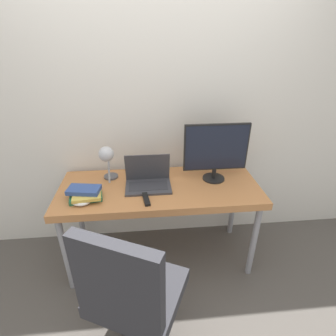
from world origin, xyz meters
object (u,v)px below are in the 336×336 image
(office_chair, at_px, (131,292))
(book_stack, at_px, (86,194))
(laptop, at_px, (148,180))
(monitor, at_px, (216,150))
(desk_lamp, at_px, (107,157))
(game_controller, at_px, (82,201))

(office_chair, xyz_separation_m, book_stack, (-0.34, 0.70, 0.22))
(laptop, distance_m, monitor, 0.60)
(office_chair, distance_m, book_stack, 0.81)
(monitor, bearing_deg, book_stack, -168.73)
(desk_lamp, bearing_deg, book_stack, -126.47)
(desk_lamp, distance_m, game_controller, 0.39)
(office_chair, bearing_deg, desk_lamp, 101.61)
(laptop, xyz_separation_m, desk_lamp, (-0.32, 0.07, 0.19))
(laptop, distance_m, office_chair, 0.89)
(desk_lamp, xyz_separation_m, office_chair, (0.19, -0.91, -0.42))
(book_stack, bearing_deg, monitor, 11.27)
(book_stack, bearing_deg, laptop, 16.98)
(game_controller, bearing_deg, laptop, 23.05)
(laptop, xyz_separation_m, monitor, (0.56, 0.06, 0.22))
(laptop, relative_size, game_controller, 2.66)
(monitor, distance_m, desk_lamp, 0.88)
(desk_lamp, bearing_deg, game_controller, -122.56)
(office_chair, relative_size, game_controller, 7.76)
(monitor, distance_m, office_chair, 1.22)
(monitor, height_order, book_stack, monitor)
(desk_lamp, distance_m, book_stack, 0.33)
(game_controller, bearing_deg, book_stack, 72.45)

